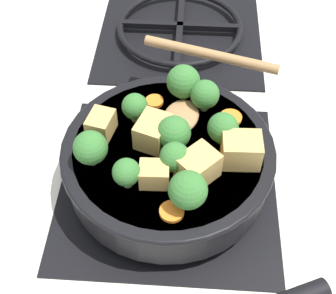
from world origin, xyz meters
TOP-DOWN VIEW (x-y plane):
  - ground_plane at (0.00, 0.00)m, footprint 2.40×2.40m
  - front_burner_grate at (0.00, 0.00)m, footprint 0.31×0.31m
  - rear_burner_grate at (0.00, 0.36)m, footprint 0.31×0.31m
  - skillet_pan at (0.00, -0.00)m, footprint 0.33×0.41m
  - wooden_spoon at (0.04, 0.12)m, footprint 0.21×0.21m
  - tofu_cube_center_large at (-0.02, 0.01)m, footprint 0.05×0.06m
  - tofu_cube_near_handle at (0.04, -0.05)m, footprint 0.06×0.06m
  - tofu_cube_east_chunk at (0.09, -0.02)m, footprint 0.05×0.04m
  - tofu_cube_west_chunk at (-0.01, -0.06)m, footprint 0.04×0.03m
  - tofu_cube_back_piece at (-0.09, 0.02)m, footprint 0.04×0.04m
  - broccoli_floret_near_spoon at (-0.05, 0.05)m, footprint 0.04×0.04m
  - broccoli_floret_center_top at (-0.09, -0.03)m, footprint 0.04×0.04m
  - broccoli_floret_east_rim at (-0.05, -0.06)m, footprint 0.03×0.03m
  - broccoli_floret_west_rim at (0.07, 0.01)m, footprint 0.04×0.04m
  - broccoli_floret_north_edge at (0.01, -0.04)m, footprint 0.04×0.04m
  - broccoli_floret_south_cluster at (0.05, 0.07)m, footprint 0.04×0.04m
  - broccoli_floret_mid_floret at (0.02, 0.10)m, footprint 0.05×0.05m
  - broccoli_floret_small_inner at (0.03, -0.09)m, footprint 0.05×0.05m
  - broccoli_floret_tall_stem at (0.01, -0.00)m, footprint 0.04×0.04m
  - carrot_slice_orange_thin at (-0.02, 0.08)m, footprint 0.03×0.03m
  - carrot_slice_near_center at (0.05, -0.01)m, footprint 0.02×0.02m
  - carrot_slice_edge_slice at (0.08, 0.06)m, footprint 0.03×0.03m
  - carrot_slice_under_broccoli at (0.01, -0.10)m, footprint 0.03×0.03m

SIDE VIEW (x-z plane):
  - ground_plane at x=0.00m, z-range 0.00..0.00m
  - front_burner_grate at x=0.00m, z-range 0.00..0.03m
  - rear_burner_grate at x=0.00m, z-range 0.00..0.03m
  - skillet_pan at x=0.00m, z-range 0.03..0.09m
  - carrot_slice_orange_thin at x=-0.02m, z-range 0.09..0.09m
  - carrot_slice_near_center at x=0.05m, z-range 0.09..0.09m
  - carrot_slice_edge_slice at x=0.08m, z-range 0.09..0.09m
  - carrot_slice_under_broccoli at x=0.01m, z-range 0.09..0.09m
  - wooden_spoon at x=0.04m, z-range 0.08..0.10m
  - tofu_cube_west_chunk at x=-0.01m, z-range 0.09..0.11m
  - tofu_cube_back_piece at x=-0.09m, z-range 0.09..0.12m
  - tofu_cube_center_large at x=-0.02m, z-range 0.09..0.12m
  - tofu_cube_near_handle at x=0.04m, z-range 0.09..0.12m
  - tofu_cube_east_chunk at x=0.09m, z-range 0.09..0.12m
  - broccoli_floret_east_rim at x=-0.05m, z-range 0.09..0.13m
  - broccoli_floret_near_spoon at x=-0.05m, z-range 0.09..0.13m
  - broccoli_floret_north_edge at x=0.01m, z-range 0.09..0.13m
  - broccoli_floret_south_cluster at x=0.05m, z-range 0.09..0.14m
  - broccoli_floret_west_rim at x=0.07m, z-range 0.09..0.14m
  - broccoli_floret_center_top at x=-0.09m, z-range 0.09..0.14m
  - broccoli_floret_tall_stem at x=0.01m, z-range 0.09..0.14m
  - broccoli_floret_small_inner at x=0.03m, z-range 0.09..0.14m
  - broccoli_floret_mid_floret at x=0.02m, z-range 0.09..0.14m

